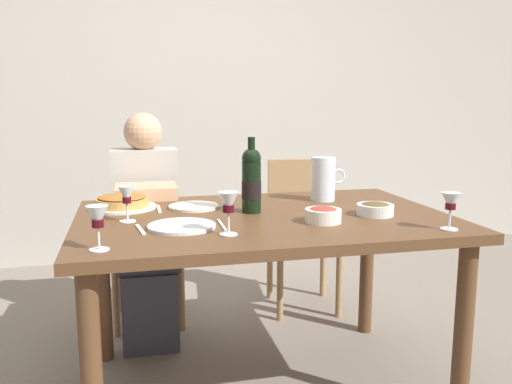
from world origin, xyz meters
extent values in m
cube|color=#B2ADA3|center=(0.00, 2.09, 1.40)|extent=(8.00, 0.10, 2.80)
cube|color=brown|center=(0.00, 0.00, 0.74)|extent=(1.50, 1.00, 0.04)
cylinder|color=brown|center=(-0.67, -0.42, 0.36)|extent=(0.07, 0.07, 0.72)
cylinder|color=brown|center=(0.67, -0.42, 0.36)|extent=(0.07, 0.07, 0.72)
cylinder|color=brown|center=(-0.67, 0.42, 0.36)|extent=(0.07, 0.07, 0.72)
cylinder|color=brown|center=(0.67, 0.42, 0.36)|extent=(0.07, 0.07, 0.72)
cylinder|color=black|center=(-0.04, 0.06, 0.87)|extent=(0.08, 0.08, 0.21)
sphere|color=black|center=(-0.04, 0.06, 0.99)|extent=(0.08, 0.08, 0.08)
cylinder|color=black|center=(-0.04, 0.06, 1.04)|extent=(0.03, 0.03, 0.08)
cylinder|color=black|center=(-0.04, 0.06, 0.86)|extent=(0.08, 0.08, 0.08)
cylinder|color=silver|center=(0.35, 0.25, 0.86)|extent=(0.11, 0.11, 0.20)
cylinder|color=silver|center=(0.35, 0.25, 0.82)|extent=(0.10, 0.10, 0.12)
torus|color=silver|center=(0.43, 0.25, 0.87)|extent=(0.07, 0.01, 0.07)
cylinder|color=silver|center=(-0.56, 0.27, 0.77)|extent=(0.29, 0.29, 0.01)
cylinder|color=#C18E47|center=(-0.56, 0.27, 0.79)|extent=(0.23, 0.23, 0.03)
ellipsoid|color=#9E6028|center=(-0.56, 0.27, 0.81)|extent=(0.20, 0.20, 0.02)
cylinder|color=white|center=(0.19, -0.18, 0.79)|extent=(0.14, 0.14, 0.05)
ellipsoid|color=#B2382D|center=(0.19, -0.18, 0.80)|extent=(0.12, 0.12, 0.04)
cylinder|color=silver|center=(0.44, -0.11, 0.78)|extent=(0.15, 0.15, 0.05)
ellipsoid|color=brown|center=(0.44, -0.11, 0.80)|extent=(0.12, 0.12, 0.03)
cylinder|color=silver|center=(-0.20, -0.28, 0.76)|extent=(0.06, 0.06, 0.00)
cylinder|color=silver|center=(-0.20, -0.28, 0.80)|extent=(0.01, 0.01, 0.07)
cone|color=silver|center=(-0.20, -0.28, 0.87)|extent=(0.07, 0.07, 0.07)
cylinder|color=#470A14|center=(-0.20, -0.28, 0.85)|extent=(0.04, 0.04, 0.03)
cylinder|color=silver|center=(-0.54, 0.01, 0.76)|extent=(0.06, 0.06, 0.00)
cylinder|color=silver|center=(-0.54, 0.01, 0.80)|extent=(0.01, 0.01, 0.07)
cone|color=silver|center=(-0.54, 0.01, 0.86)|extent=(0.06, 0.06, 0.07)
cylinder|color=#470A14|center=(-0.54, 0.01, 0.85)|extent=(0.03, 0.03, 0.02)
cylinder|color=silver|center=(-0.63, -0.38, 0.76)|extent=(0.06, 0.06, 0.00)
cylinder|color=silver|center=(-0.63, -0.38, 0.80)|extent=(0.01, 0.01, 0.07)
cone|color=silver|center=(-0.63, -0.38, 0.87)|extent=(0.07, 0.07, 0.07)
cylinder|color=#470A14|center=(-0.63, -0.38, 0.85)|extent=(0.04, 0.04, 0.02)
cylinder|color=silver|center=(0.60, -0.40, 0.76)|extent=(0.06, 0.06, 0.00)
cylinder|color=silver|center=(0.60, -0.40, 0.80)|extent=(0.01, 0.01, 0.07)
cone|color=silver|center=(0.60, -0.40, 0.86)|extent=(0.07, 0.07, 0.06)
cylinder|color=#470A14|center=(0.60, -0.40, 0.85)|extent=(0.04, 0.04, 0.02)
cylinder|color=silver|center=(-0.26, 0.21, 0.77)|extent=(0.22, 0.22, 0.01)
cylinder|color=silver|center=(-0.35, -0.14, 0.77)|extent=(0.25, 0.25, 0.01)
cube|color=silver|center=(-0.41, 0.21, 0.76)|extent=(0.02, 0.16, 0.00)
cube|color=silver|center=(-0.11, 0.21, 0.76)|extent=(0.02, 0.18, 0.00)
cube|color=silver|center=(-0.20, -0.14, 0.76)|extent=(0.01, 0.18, 0.00)
cube|color=silver|center=(-0.50, -0.14, 0.76)|extent=(0.04, 0.16, 0.00)
cube|color=#9E7A51|center=(-0.45, 0.83, 0.46)|extent=(0.41, 0.41, 0.02)
cube|color=#9E7A51|center=(-0.45, 1.02, 0.67)|extent=(0.36, 0.03, 0.40)
cylinder|color=#9E7A51|center=(-0.62, 0.67, 0.23)|extent=(0.04, 0.04, 0.45)
cylinder|color=#9E7A51|center=(-0.28, 0.66, 0.23)|extent=(0.04, 0.04, 0.45)
cylinder|color=#9E7A51|center=(-0.62, 1.01, 0.23)|extent=(0.04, 0.04, 0.45)
cylinder|color=#9E7A51|center=(-0.28, 1.00, 0.23)|extent=(0.04, 0.04, 0.45)
cube|color=#B7B2A8|center=(-0.45, 0.79, 0.72)|extent=(0.34, 0.20, 0.50)
sphere|color=tan|center=(-0.45, 0.79, 1.06)|extent=(0.20, 0.20, 0.20)
cube|color=#33333D|center=(-0.45, 0.60, 0.47)|extent=(0.31, 0.38, 0.14)
cube|color=#33333D|center=(-0.45, 0.45, 0.20)|extent=(0.27, 0.12, 0.40)
cube|color=tan|center=(-0.45, 0.51, 0.79)|extent=(0.29, 0.24, 0.06)
cube|color=#9E7A51|center=(0.45, 0.81, 0.46)|extent=(0.43, 0.43, 0.02)
cube|color=#9E7A51|center=(0.47, 1.00, 0.67)|extent=(0.36, 0.06, 0.40)
cylinder|color=#9E7A51|center=(0.27, 0.66, 0.23)|extent=(0.04, 0.04, 0.45)
cylinder|color=#9E7A51|center=(0.60, 0.63, 0.23)|extent=(0.04, 0.04, 0.45)
cylinder|color=#9E7A51|center=(0.30, 1.00, 0.23)|extent=(0.04, 0.04, 0.45)
cylinder|color=#9E7A51|center=(0.63, 0.97, 0.23)|extent=(0.04, 0.04, 0.45)
camera|label=1|loc=(-0.53, -2.07, 1.23)|focal=37.39mm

